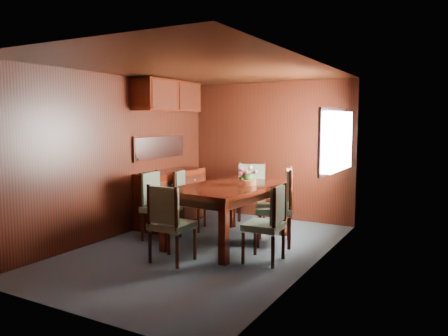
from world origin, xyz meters
The scene contains 11 objects.
ground centered at (0.00, 0.00, 0.00)m, with size 4.50×4.50×0.00m, color #2F3A41.
room_shell centered at (-0.10, 0.33, 1.63)m, with size 3.06×4.52×2.41m.
sideboard centered at (-1.25, 1.00, 0.45)m, with size 0.48×1.40×0.90m, color #340E06.
dining_table centered at (0.14, 0.43, 0.71)m, with size 1.24×1.84×0.82m.
chair_left_near centered at (-0.88, 0.13, 0.55)m, with size 0.49×0.51×0.99m.
chair_left_far centered at (-0.83, 0.82, 0.52)m, with size 0.54×0.55×0.94m.
chair_right_near centered at (0.99, -0.06, 0.53)m, with size 0.47×0.48×0.96m.
chair_right_far centered at (0.81, 0.73, 0.60)m, with size 0.64×0.66×1.08m.
chair_head centered at (-0.06, -0.68, 0.54)m, with size 0.46×0.44×0.97m.
chair_foot centered at (-0.08, 1.63, 0.56)m, with size 0.59×0.58×1.02m.
flower_centerpiece centered at (0.35, 0.62, 0.95)m, with size 0.27×0.27×0.27m.
Camera 1 is at (3.04, -4.87, 1.73)m, focal length 35.00 mm.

